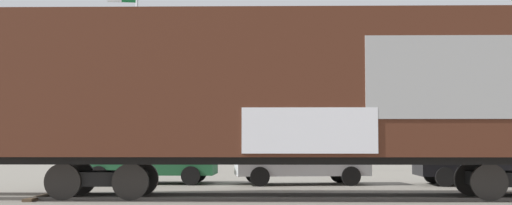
# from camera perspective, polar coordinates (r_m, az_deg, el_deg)

# --- Properties ---
(ground_plane) EXTENTS (260.00, 260.00, 0.00)m
(ground_plane) POSITION_cam_1_polar(r_m,az_deg,el_deg) (17.37, 3.42, -8.20)
(ground_plane) COLOR slate
(track) EXTENTS (60.01, 2.77, 0.08)m
(track) POSITION_cam_1_polar(r_m,az_deg,el_deg) (17.42, 6.28, -8.04)
(track) COLOR #4C4742
(track) RESTS_ON ground_plane
(freight_car) EXTENTS (16.67, 2.96, 4.98)m
(freight_car) POSITION_cam_1_polar(r_m,az_deg,el_deg) (17.37, 4.39, 1.18)
(freight_car) COLOR #472316
(freight_car) RESTS_ON ground_plane
(flagpole) EXTENTS (1.45, 0.36, 9.10)m
(flagpole) POSITION_cam_1_polar(r_m,az_deg,el_deg) (32.01, -10.64, 4.31)
(flagpole) COLOR silver
(flagpole) RESTS_ON ground_plane
(hillside) EXTENTS (112.10, 38.05, 14.86)m
(hillside) POSITION_cam_1_polar(r_m,az_deg,el_deg) (84.14, 1.92, -0.96)
(hillside) COLOR gray
(hillside) RESTS_ON ground_plane
(parked_car_green) EXTENTS (4.60, 2.06, 1.71)m
(parked_car_green) POSITION_cam_1_polar(r_m,az_deg,el_deg) (23.57, -9.13, -4.84)
(parked_car_green) COLOR #1E5933
(parked_car_green) RESTS_ON ground_plane
(parked_car_silver) EXTENTS (4.65, 2.34, 1.59)m
(parked_car_silver) POSITION_cam_1_polar(r_m,az_deg,el_deg) (22.80, 3.70, -4.97)
(parked_car_silver) COLOR #B7BABF
(parked_car_silver) RESTS_ON ground_plane
(parked_car_black) EXTENTS (4.48, 1.96, 1.55)m
(parked_car_black) POSITION_cam_1_polar(r_m,az_deg,el_deg) (23.67, 18.83, -4.77)
(parked_car_black) COLOR black
(parked_car_black) RESTS_ON ground_plane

